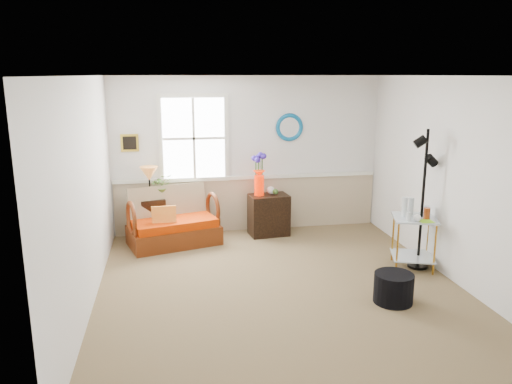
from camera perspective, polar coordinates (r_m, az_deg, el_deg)
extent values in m
cube|color=olive|center=(6.39, 2.81, -10.89)|extent=(4.50, 5.00, 0.01)
cube|color=white|center=(5.83, 3.10, 13.13)|extent=(4.50, 5.00, 0.01)
cube|color=silver|center=(8.39, -0.91, 4.27)|extent=(4.50, 0.01, 2.60)
cube|color=silver|center=(3.68, 11.82, -7.91)|extent=(4.50, 0.01, 2.60)
cube|color=silver|center=(5.90, -18.87, -0.31)|extent=(0.01, 5.00, 2.60)
cube|color=silver|center=(6.84, 21.66, 1.26)|extent=(0.01, 5.00, 2.60)
cube|color=tan|center=(8.54, -0.87, -1.39)|extent=(4.46, 0.02, 0.90)
cube|color=white|center=(8.42, -0.87, 1.69)|extent=(4.46, 0.04, 0.06)
cube|color=gold|center=(8.25, -14.24, 5.47)|extent=(0.28, 0.03, 0.28)
torus|color=#088AC0|center=(8.45, 3.83, 7.39)|extent=(0.47, 0.07, 0.47)
imported|color=#3C6223|center=(8.16, -10.76, 0.41)|extent=(0.43, 0.46, 0.30)
cylinder|color=black|center=(6.16, 15.44, -10.53)|extent=(0.60, 0.60, 0.35)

